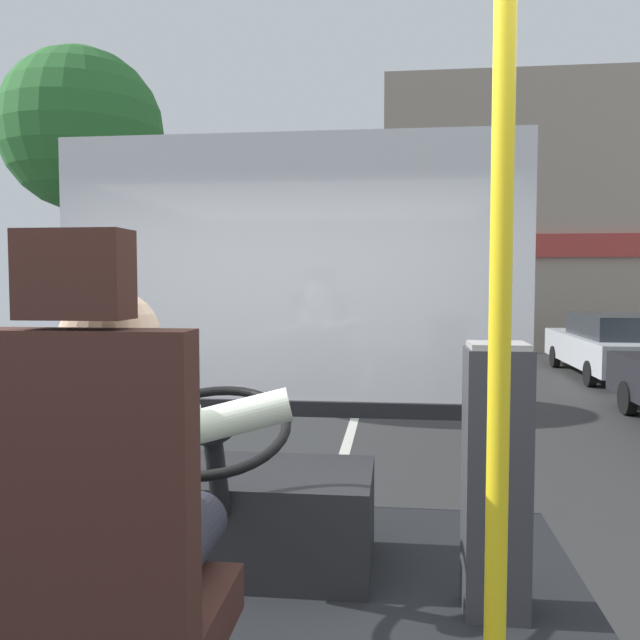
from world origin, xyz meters
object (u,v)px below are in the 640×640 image
driver_seat (104,572)px  bus_driver (123,486)px  steering_console (239,513)px  parked_car_silver (616,345)px  handrail_pole (500,318)px  fare_box (496,479)px

driver_seat → bus_driver: (-0.00, 0.11, 0.16)m
steering_console → parked_car_silver: steering_console is taller
bus_driver → parked_car_silver: bearing=67.5°
parked_car_silver → steering_console: bearing=-114.6°
steering_console → bus_driver: bearing=-90.0°
driver_seat → parked_car_silver: driver_seat is taller
driver_seat → steering_console: size_ratio=1.17×
handrail_pole → parked_car_silver: (4.15, 12.22, -1.21)m
steering_console → handrail_pole: (0.84, -1.29, 0.89)m
bus_driver → handrail_pole: bearing=-10.0°
bus_driver → fare_box: bearing=41.3°
fare_box → handrail_pole: bearing=-98.5°
bus_driver → handrail_pole: size_ratio=0.34×
driver_seat → handrail_pole: (0.84, -0.04, 0.57)m
steering_console → handrail_pole: bearing=-56.8°
parked_car_silver → bus_driver: bearing=-112.5°
steering_console → parked_car_silver: 12.02m
fare_box → steering_console: bearing=165.0°
driver_seat → parked_car_silver: size_ratio=0.30×
fare_box → parked_car_silver: 11.90m
driver_seat → fare_box: 1.40m
driver_seat → fare_box: bearing=44.6°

